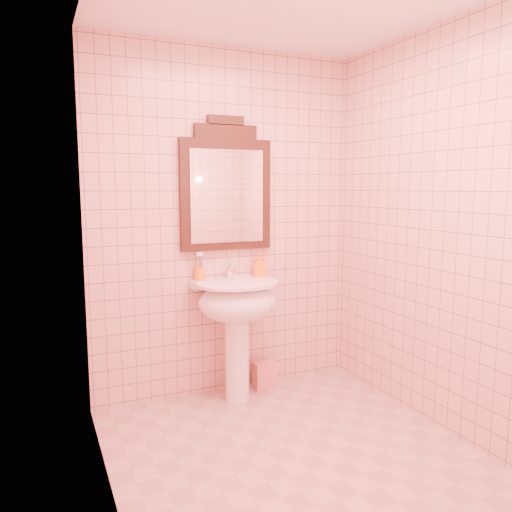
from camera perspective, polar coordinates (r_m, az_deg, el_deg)
name	(u,v)px	position (r m, az deg, el deg)	size (l,w,h in m)	color
floor	(298,459)	(3.04, 4.80, -22.08)	(2.20, 2.20, 0.00)	tan
back_wall	(227,224)	(3.65, -3.38, 3.64)	(2.00, 0.02, 2.50)	#DCA599
pedestal_sink	(237,310)	(3.53, -2.15, -6.20)	(0.58, 0.58, 0.86)	white
faucet	(230,271)	(3.60, -2.99, -1.71)	(0.04, 0.16, 0.11)	white
mirror	(226,189)	(3.61, -3.43, 7.67)	(0.68, 0.06, 0.95)	black
toothbrush_cup	(200,273)	(3.56, -6.46, -1.94)	(0.08, 0.08, 0.18)	orange
soap_dispenser	(260,265)	(3.68, 0.41, -0.99)	(0.08, 0.08, 0.18)	orange
towel	(265,375)	(3.90, 1.00, -13.44)	(0.17, 0.11, 0.20)	tan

